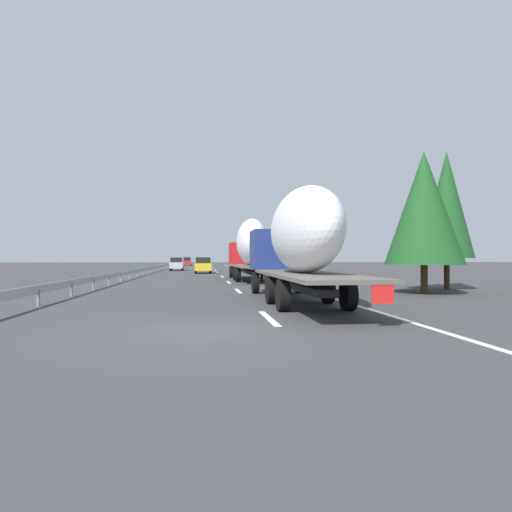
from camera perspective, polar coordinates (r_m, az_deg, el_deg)
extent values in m
plane|color=#38383A|center=(50.62, -6.92, -2.23)|extent=(260.00, 260.00, 0.00)
cube|color=white|center=(12.85, 1.65, -8.01)|extent=(3.20, 0.20, 0.01)
cube|color=white|center=(23.35, -2.31, -4.52)|extent=(3.20, 0.20, 0.01)
cube|color=white|center=(31.68, -3.57, -3.40)|extent=(3.20, 0.20, 0.01)
cube|color=white|center=(41.37, -4.39, -2.67)|extent=(3.20, 0.20, 0.01)
cube|color=white|center=(53.94, -5.01, -2.11)|extent=(3.20, 0.20, 0.01)
cube|color=white|center=(60.88, -5.25, -1.90)|extent=(3.20, 0.20, 0.01)
cube|color=white|center=(63.16, -5.31, -1.84)|extent=(3.20, 0.20, 0.01)
cube|color=white|center=(74.93, -5.59, -1.59)|extent=(3.20, 0.20, 0.01)
cube|color=white|center=(55.90, -1.28, -2.05)|extent=(110.00, 0.20, 0.01)
cube|color=#B21919|center=(39.36, -1.63, 0.33)|extent=(2.40, 2.50, 1.90)
cube|color=black|center=(40.47, -1.77, 1.02)|extent=(0.08, 2.12, 0.80)
cube|color=#262628|center=(36.32, -1.17, -1.95)|extent=(11.32, 0.70, 0.24)
cube|color=#59544C|center=(33.25, -0.62, -1.30)|extent=(9.91, 2.50, 0.12)
ellipsoid|color=white|center=(33.05, -0.58, 1.82)|extent=(6.62, 2.20, 3.49)
cube|color=red|center=(28.47, 1.87, -1.95)|extent=(0.04, 0.56, 0.56)
cylinder|color=black|center=(39.29, -3.22, -2.04)|extent=(1.04, 0.30, 1.04)
cylinder|color=black|center=(39.50, -0.04, -2.04)|extent=(1.04, 0.30, 1.04)
cylinder|color=black|center=(34.35, -2.67, -2.30)|extent=(1.04, 0.35, 1.04)
cylinder|color=black|center=(34.59, 0.97, -2.29)|extent=(1.04, 0.35, 1.04)
cylinder|color=black|center=(31.96, -2.34, -2.45)|extent=(1.04, 0.35, 1.04)
cylinder|color=black|center=(32.22, 1.56, -2.43)|extent=(1.04, 0.35, 1.04)
cube|color=navy|center=(21.82, 2.78, 0.82)|extent=(2.40, 2.50, 1.90)
cube|color=black|center=(22.92, 2.31, 2.01)|extent=(0.08, 2.12, 0.80)
cube|color=#262628|center=(18.81, 4.39, -3.52)|extent=(11.39, 0.70, 0.24)
cube|color=#59544C|center=(15.77, 6.63, -2.43)|extent=(9.98, 2.50, 0.12)
ellipsoid|color=white|center=(16.25, 6.23, 3.32)|extent=(7.03, 2.20, 3.11)
cube|color=red|center=(11.29, 16.05, -4.51)|extent=(0.04, 0.56, 0.56)
cylinder|color=black|center=(21.69, -0.09, -3.48)|extent=(1.04, 0.30, 1.04)
cylinder|color=black|center=(22.07, 5.60, -3.43)|extent=(1.04, 0.30, 1.04)
cylinder|color=black|center=(16.76, 1.99, -4.43)|extent=(1.04, 0.35, 1.04)
cylinder|color=black|center=(17.25, 9.24, -4.31)|extent=(1.04, 0.35, 1.04)
cylinder|color=black|center=(14.41, 3.49, -5.11)|extent=(1.04, 0.35, 1.04)
cylinder|color=black|center=(14.96, 11.83, -4.93)|extent=(1.04, 0.35, 1.04)
cube|color=white|center=(80.97, -7.14, -0.97)|extent=(4.19, 1.89, 0.84)
cube|color=black|center=(80.65, -7.14, -0.45)|extent=(2.30, 1.67, 0.65)
cylinder|color=black|center=(82.28, -7.73, -1.25)|extent=(0.64, 0.22, 0.64)
cylinder|color=black|center=(82.28, -6.55, -1.26)|extent=(0.64, 0.22, 0.64)
cylinder|color=black|center=(79.69, -7.75, -1.29)|extent=(0.64, 0.22, 0.64)
cylinder|color=black|center=(79.69, -6.53, -1.29)|extent=(0.64, 0.22, 0.64)
cube|color=red|center=(101.68, -8.86, -0.83)|extent=(4.45, 1.78, 0.84)
cube|color=black|center=(101.34, -8.87, -0.38)|extent=(2.45, 1.56, 0.76)
cylinder|color=black|center=(103.09, -9.28, -1.05)|extent=(0.64, 0.22, 0.64)
cylinder|color=black|center=(103.04, -8.40, -1.06)|extent=(0.64, 0.22, 0.64)
cylinder|color=black|center=(100.33, -9.34, -1.08)|extent=(0.64, 0.22, 0.64)
cylinder|color=black|center=(100.28, -8.44, -1.08)|extent=(0.64, 0.22, 0.64)
cube|color=#ADB2B7|center=(62.41, -10.21, -1.18)|extent=(4.20, 1.77, 0.84)
cube|color=black|center=(62.09, -10.22, -0.50)|extent=(2.31, 1.55, 0.65)
cylinder|color=black|center=(63.76, -10.85, -1.54)|extent=(0.64, 0.22, 0.64)
cylinder|color=black|center=(63.68, -9.44, -1.54)|extent=(0.64, 0.22, 0.64)
cylinder|color=black|center=(61.16, -11.01, -1.59)|extent=(0.64, 0.22, 0.64)
cylinder|color=black|center=(61.08, -9.54, -1.60)|extent=(0.64, 0.22, 0.64)
cube|color=gold|center=(50.94, -6.86, -1.39)|extent=(4.51, 1.86, 0.84)
cube|color=black|center=(50.59, -6.86, -0.55)|extent=(2.48, 1.64, 0.66)
cylinder|color=black|center=(52.35, -7.78, -1.82)|extent=(0.64, 0.22, 0.64)
cylinder|color=black|center=(52.36, -5.96, -1.82)|extent=(0.64, 0.22, 0.64)
cylinder|color=black|center=(49.56, -7.82, -1.91)|extent=(0.64, 0.22, 0.64)
cylinder|color=black|center=(49.56, -5.90, -1.91)|extent=(0.64, 0.22, 0.64)
cylinder|color=gray|center=(52.45, 0.42, -0.89)|extent=(0.10, 0.10, 2.35)
cube|color=#2D569E|center=(52.46, 0.42, 0.78)|extent=(0.06, 0.90, 0.70)
cylinder|color=#472D19|center=(23.08, 20.90, -2.79)|extent=(0.34, 0.34, 1.43)
cone|color=#194C1E|center=(23.19, 20.88, 5.84)|extent=(3.77, 3.77, 5.54)
cylinder|color=#472D19|center=(51.60, 6.91, -1.20)|extent=(0.32, 0.32, 1.80)
cone|color=#286B2D|center=(51.65, 6.91, 2.52)|extent=(3.16, 3.16, 4.90)
cylinder|color=#472D19|center=(26.08, 20.90, -2.16)|extent=(0.30, 0.30, 1.74)
cone|color=#286B2D|center=(26.17, 20.88, 4.86)|extent=(2.50, 2.50, 4.66)
cylinder|color=#472D19|center=(26.70, 23.42, -2.11)|extent=(0.31, 0.31, 1.74)
cone|color=#194C1E|center=(26.85, 23.41, 6.12)|extent=(2.87, 2.87, 5.96)
cylinder|color=#472D19|center=(48.43, 4.96, -1.51)|extent=(0.25, 0.25, 1.37)
cone|color=#1E5B23|center=(48.44, 4.96, 1.52)|extent=(2.67, 2.67, 3.74)
cylinder|color=#472D19|center=(57.21, 5.90, -1.01)|extent=(0.34, 0.34, 1.99)
cone|color=#1E5B23|center=(57.25, 5.90, 2.09)|extent=(3.26, 3.26, 4.21)
cube|color=#9EA0A5|center=(53.92, -13.32, -1.47)|extent=(94.00, 0.06, 0.32)
cube|color=slate|center=(17.86, -26.33, -4.85)|extent=(0.10, 0.10, 0.60)
cube|color=slate|center=(21.75, -22.76, -4.04)|extent=(0.10, 0.10, 0.60)
cube|color=slate|center=(25.70, -20.29, -3.46)|extent=(0.10, 0.10, 0.60)
cube|color=slate|center=(29.69, -18.48, -3.03)|extent=(0.10, 0.10, 0.60)
cube|color=slate|center=(33.70, -17.11, -2.70)|extent=(0.10, 0.10, 0.60)
cube|color=slate|center=(37.73, -16.02, -2.44)|extent=(0.10, 0.10, 0.60)
cube|color=slate|center=(41.77, -15.15, -2.23)|extent=(0.10, 0.10, 0.60)
cube|color=slate|center=(45.82, -14.43, -2.06)|extent=(0.10, 0.10, 0.60)
cube|color=slate|center=(49.87, -13.83, -1.91)|extent=(0.10, 0.10, 0.60)
cube|color=slate|center=(53.93, -13.32, -1.79)|extent=(0.10, 0.10, 0.60)
cube|color=slate|center=(57.99, -12.88, -1.68)|extent=(0.10, 0.10, 0.60)
cube|color=slate|center=(62.06, -12.49, -1.59)|extent=(0.10, 0.10, 0.60)
cube|color=slate|center=(66.13, -12.16, -1.51)|extent=(0.10, 0.10, 0.60)
cube|color=slate|center=(70.20, -11.86, -1.44)|extent=(0.10, 0.10, 0.60)
cube|color=slate|center=(74.27, -11.60, -1.37)|extent=(0.10, 0.10, 0.60)
cube|color=slate|center=(78.35, -11.36, -1.32)|extent=(0.10, 0.10, 0.60)
cube|color=slate|center=(82.42, -11.15, -1.26)|extent=(0.10, 0.10, 0.60)
cube|color=slate|center=(86.50, -10.96, -1.22)|extent=(0.10, 0.10, 0.60)
cube|color=slate|center=(90.57, -10.78, -1.17)|extent=(0.10, 0.10, 0.60)
cube|color=slate|center=(94.65, -10.62, -1.14)|extent=(0.10, 0.10, 0.60)
cube|color=slate|center=(98.73, -10.47, -1.10)|extent=(0.10, 0.10, 0.60)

